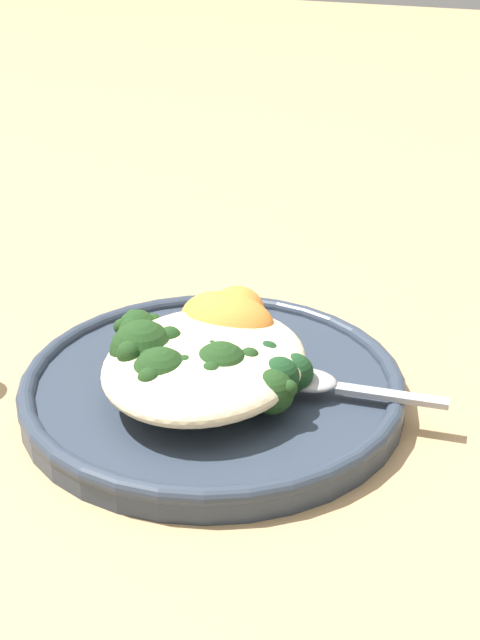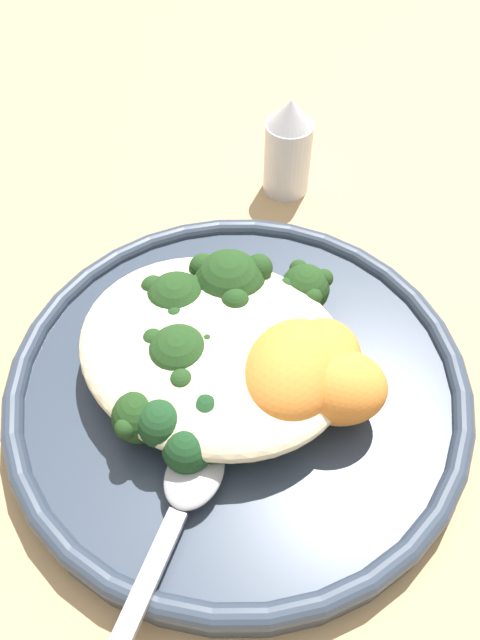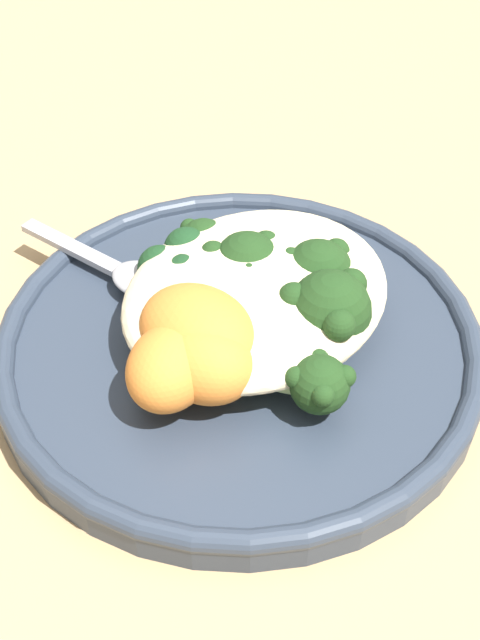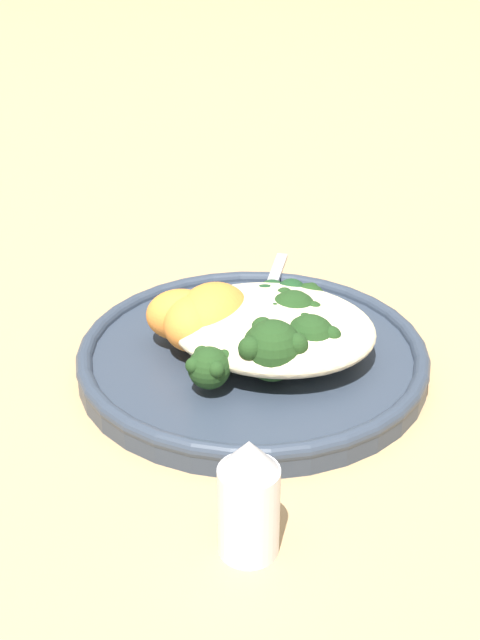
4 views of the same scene
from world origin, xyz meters
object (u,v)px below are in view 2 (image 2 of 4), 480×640
quinoa_mound (213,349)px  salt_shaker (288,148)px  kale_tuft (192,427)px  broccoli_stalk_4 (190,369)px  broccoli_stalk_5 (193,415)px  sweet_potato_chunk_0 (321,363)px  sweet_potato_chunk_1 (337,387)px  spoon (185,495)px  sweet_potato_chunk_2 (292,372)px  plate (238,384)px  broccoli_stalk_1 (235,303)px  broccoli_stalk_2 (195,326)px  broccoli_stalk_3 (226,382)px  broccoli_stalk_0 (296,326)px

quinoa_mound → salt_shaker: bearing=102.4°
kale_tuft → quinoa_mound: bearing=106.2°
broccoli_stalk_4 → kale_tuft: bearing=120.0°
broccoli_stalk_5 → sweet_potato_chunk_0: (0.05, 0.05, 0.01)m
sweet_potato_chunk_0 → sweet_potato_chunk_1: 0.02m
spoon → sweet_potato_chunk_2: bearing=158.4°
broccoli_stalk_4 → sweet_potato_chunk_0: (0.06, 0.03, 0.00)m
plate → sweet_potato_chunk_2: sweet_potato_chunk_2 is taller
quinoa_mound → salt_shaker: salt_shaker is taller
broccoli_stalk_4 → spoon: broccoli_stalk_4 is taller
broccoli_stalk_1 → sweet_potato_chunk_0: size_ratio=1.91×
quinoa_mound → sweet_potato_chunk_1: sweet_potato_chunk_1 is taller
broccoli_stalk_5 → broccoli_stalk_1: bearing=-110.8°
broccoli_stalk_1 → sweet_potato_chunk_1: 0.08m
broccoli_stalk_1 → broccoli_stalk_4: (-0.00, -0.05, -0.00)m
plate → broccoli_stalk_2: (-0.03, 0.01, 0.03)m
quinoa_mound → broccoli_stalk_4: (-0.00, -0.02, 0.00)m
plate → broccoli_stalk_3: broccoli_stalk_3 is taller
broccoli_stalk_1 → quinoa_mound: bearing=140.7°
broccoli_stalk_3 → broccoli_stalk_5: bearing=83.1°
plate → salt_shaker: 0.19m
broccoli_stalk_3 → broccoli_stalk_5: (-0.01, -0.02, 0.00)m
plate → quinoa_mound: bearing=-174.2°
broccoli_stalk_1 → spoon: (0.03, -0.10, -0.02)m
broccoli_stalk_2 → broccoli_stalk_4: size_ratio=1.40×
broccoli_stalk_1 → sweet_potato_chunk_1: broccoli_stalk_1 is taller
kale_tuft → salt_shaker: salt_shaker is taller
sweet_potato_chunk_0 → spoon: size_ratio=0.47×
plate → sweet_potato_chunk_0: sweet_potato_chunk_0 is taller
sweet_potato_chunk_0 → sweet_potato_chunk_2: bearing=-127.6°
broccoli_stalk_4 → broccoli_stalk_5: broccoli_stalk_4 is taller
salt_shaker → spoon: bearing=-75.7°
broccoli_stalk_0 → sweet_potato_chunk_2: sweet_potato_chunk_2 is taller
quinoa_mound → broccoli_stalk_0: size_ratio=1.36×
broccoli_stalk_2 → sweet_potato_chunk_0: size_ratio=2.22×
broccoli_stalk_4 → sweet_potato_chunk_2: 0.05m
sweet_potato_chunk_2 → salt_shaker: (-0.08, 0.18, -0.01)m
broccoli_stalk_4 → sweet_potato_chunk_1: size_ratio=1.64×
broccoli_stalk_5 → broccoli_stalk_0: bearing=-137.9°
sweet_potato_chunk_2 → broccoli_stalk_1: bearing=149.1°
broccoli_stalk_3 → sweet_potato_chunk_0: sweet_potato_chunk_0 is taller
broccoli_stalk_3 → kale_tuft: bearing=93.1°
plate → broccoli_stalk_2: 0.04m
sweet_potato_chunk_2 → spoon: bearing=-104.5°
broccoli_stalk_0 → broccoli_stalk_5: same height
plate → sweet_potato_chunk_1: (0.05, 0.01, 0.03)m
sweet_potato_chunk_0 → sweet_potato_chunk_1: bearing=-36.1°
broccoli_stalk_5 → kale_tuft: bearing=87.2°
broccoli_stalk_2 → broccoli_stalk_3: bearing=167.0°
broccoli_stalk_1 → sweet_potato_chunk_0: (0.06, -0.02, -0.00)m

